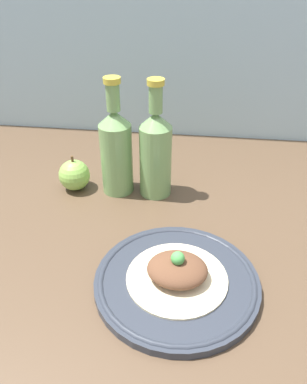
% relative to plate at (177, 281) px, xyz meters
% --- Properties ---
extents(ground_plane, '(1.80, 1.10, 0.04)m').
position_rel_plate_xyz_m(ground_plane, '(-0.08, 0.09, -0.03)').
color(ground_plane, brown).
extents(plate, '(0.28, 0.28, 0.02)m').
position_rel_plate_xyz_m(plate, '(0.00, 0.00, 0.00)').
color(plate, '#2D333D').
rests_on(plate, ground_plane).
extents(plated_food, '(0.17, 0.17, 0.06)m').
position_rel_plate_xyz_m(plated_food, '(-0.00, 0.00, 0.02)').
color(plated_food, beige).
rests_on(plated_food, plate).
extents(cider_bottle_left, '(0.07, 0.07, 0.27)m').
position_rel_plate_xyz_m(cider_bottle_left, '(-0.16, 0.28, 0.10)').
color(cider_bottle_left, '#729E5B').
rests_on(cider_bottle_left, ground_plane).
extents(cider_bottle_right, '(0.07, 0.07, 0.27)m').
position_rel_plate_xyz_m(cider_bottle_right, '(-0.07, 0.28, 0.10)').
color(cider_bottle_right, '#729E5B').
rests_on(cider_bottle_right, ground_plane).
extents(apple, '(0.07, 0.07, 0.09)m').
position_rel_plate_xyz_m(apple, '(-0.26, 0.27, 0.03)').
color(apple, '#84B74C').
rests_on(apple, ground_plane).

